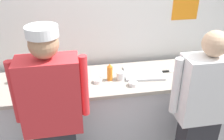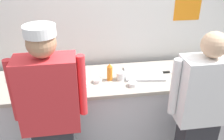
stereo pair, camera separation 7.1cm
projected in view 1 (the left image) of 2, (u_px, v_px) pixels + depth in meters
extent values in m
cube|color=white|center=(111.00, 13.00, 2.85)|extent=(4.87, 0.10, 3.00)
cube|color=orange|center=(186.00, 2.00, 2.89)|extent=(0.32, 0.01, 0.41)
cube|color=silver|center=(118.00, 113.00, 2.92)|extent=(3.05, 0.63, 0.88)
cube|color=#A8A093|center=(119.00, 79.00, 2.71)|extent=(3.11, 0.68, 0.04)
cube|color=red|center=(50.00, 96.00, 1.97)|extent=(0.48, 0.24, 0.65)
cylinder|color=red|center=(15.00, 93.00, 1.95)|extent=(0.07, 0.07, 0.55)
cylinder|color=red|center=(84.00, 86.00, 2.04)|extent=(0.07, 0.07, 0.55)
sphere|color=tan|center=(43.00, 44.00, 1.77)|extent=(0.22, 0.22, 0.22)
cylinder|color=white|center=(42.00, 31.00, 1.73)|extent=(0.23, 0.23, 0.08)
cube|color=white|center=(206.00, 89.00, 2.15)|extent=(0.46, 0.24, 0.62)
cylinder|color=white|center=(176.00, 86.00, 2.13)|extent=(0.07, 0.07, 0.53)
sphere|color=tan|center=(215.00, 44.00, 1.96)|extent=(0.21, 0.21, 0.21)
cylinder|color=white|center=(223.00, 64.00, 2.98)|extent=(0.20, 0.20, 0.01)
cylinder|color=white|center=(223.00, 63.00, 2.97)|extent=(0.20, 0.20, 0.01)
cylinder|color=white|center=(223.00, 62.00, 2.97)|extent=(0.20, 0.20, 0.01)
cylinder|color=white|center=(224.00, 61.00, 2.96)|extent=(0.20, 0.20, 0.01)
cylinder|color=white|center=(224.00, 61.00, 2.96)|extent=(0.20, 0.20, 0.01)
cylinder|color=white|center=(224.00, 60.00, 2.95)|extent=(0.20, 0.20, 0.01)
cylinder|color=white|center=(42.00, 88.00, 2.49)|extent=(0.22, 0.22, 0.01)
cylinder|color=white|center=(42.00, 87.00, 2.49)|extent=(0.22, 0.22, 0.01)
cylinder|color=white|center=(41.00, 86.00, 2.48)|extent=(0.22, 0.22, 0.01)
cylinder|color=white|center=(41.00, 85.00, 2.48)|extent=(0.22, 0.22, 0.01)
cylinder|color=white|center=(41.00, 84.00, 2.47)|extent=(0.22, 0.22, 0.01)
cylinder|color=#B7BABF|center=(206.00, 66.00, 2.80)|extent=(0.35, 0.35, 0.12)
cube|color=#B7BABF|center=(143.00, 73.00, 2.77)|extent=(0.46, 0.39, 0.02)
cylinder|color=#E5E066|center=(19.00, 75.00, 2.57)|extent=(0.06, 0.06, 0.17)
cone|color=#E5E066|center=(17.00, 66.00, 2.52)|extent=(0.05, 0.05, 0.04)
cylinder|color=red|center=(80.00, 71.00, 2.67)|extent=(0.06, 0.06, 0.16)
cone|color=red|center=(79.00, 62.00, 2.62)|extent=(0.05, 0.05, 0.04)
cylinder|color=orange|center=(110.00, 73.00, 2.62)|extent=(0.06, 0.06, 0.16)
cone|color=orange|center=(110.00, 65.00, 2.58)|extent=(0.05, 0.05, 0.04)
cylinder|color=white|center=(84.00, 85.00, 2.52)|extent=(0.09, 0.09, 0.05)
cylinder|color=gold|center=(84.00, 83.00, 2.51)|extent=(0.07, 0.07, 0.01)
cylinder|color=white|center=(68.00, 78.00, 2.63)|extent=(0.10, 0.10, 0.05)
cylinder|color=gold|center=(68.00, 77.00, 2.63)|extent=(0.08, 0.08, 0.01)
cylinder|color=white|center=(98.00, 81.00, 2.60)|extent=(0.09, 0.09, 0.04)
cylinder|color=orange|center=(98.00, 80.00, 2.59)|extent=(0.08, 0.08, 0.01)
cylinder|color=white|center=(133.00, 84.00, 2.54)|extent=(0.09, 0.09, 0.04)
cylinder|color=gold|center=(133.00, 83.00, 2.53)|extent=(0.07, 0.07, 0.01)
cylinder|color=white|center=(121.00, 76.00, 2.65)|extent=(0.09, 0.09, 0.08)
cube|color=#B7BABF|center=(176.00, 71.00, 2.83)|extent=(0.19, 0.03, 0.01)
cube|color=black|center=(165.00, 71.00, 2.81)|extent=(0.09, 0.03, 0.02)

